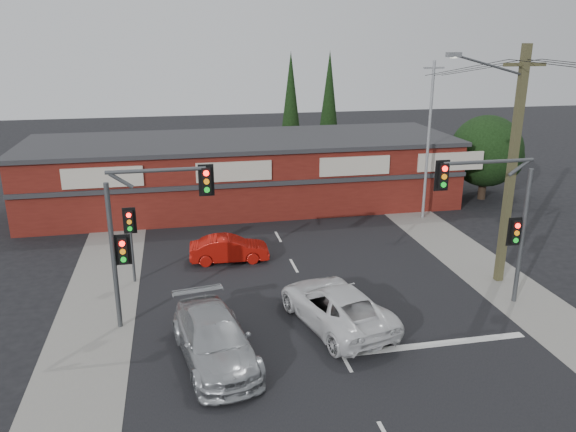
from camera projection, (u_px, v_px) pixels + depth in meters
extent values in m
plane|color=black|center=(330.00, 333.00, 20.34)|extent=(120.00, 120.00, 0.00)
cube|color=black|center=(300.00, 277.00, 25.00)|extent=(14.00, 70.00, 0.01)
cube|color=gray|center=(102.00, 294.00, 23.40)|extent=(3.00, 70.00, 0.02)
cube|color=gray|center=(475.00, 263.00, 26.60)|extent=(3.00, 70.00, 0.02)
cube|color=silver|center=(438.00, 344.00, 19.59)|extent=(6.50, 0.35, 0.01)
imported|color=silver|center=(336.00, 305.00, 20.75)|extent=(3.82, 5.97, 1.53)
imported|color=#AFB3B5|center=(215.00, 339.00, 18.41)|extent=(3.02, 5.64, 1.55)
imported|color=#B0120A|center=(229.00, 249.00, 26.65)|extent=(3.79, 1.47, 1.23)
cube|color=silver|center=(344.00, 359.00, 18.68)|extent=(0.12, 1.60, 0.01)
cube|color=silver|center=(315.00, 304.00, 22.46)|extent=(0.12, 1.60, 0.01)
cube|color=silver|center=(294.00, 266.00, 26.25)|extent=(0.12, 1.60, 0.01)
cube|color=silver|center=(278.00, 237.00, 30.03)|extent=(0.12, 1.60, 0.01)
cube|color=silver|center=(266.00, 214.00, 33.82)|extent=(0.12, 1.60, 0.01)
cube|color=#551611|center=(243.00, 173.00, 35.40)|extent=(26.00, 8.00, 4.00)
cube|color=#2D2D30|center=(243.00, 140.00, 34.76)|extent=(26.40, 8.40, 0.25)
cube|color=beige|center=(103.00, 177.00, 29.77)|extent=(4.20, 0.12, 1.10)
cube|color=beige|center=(234.00, 171.00, 31.09)|extent=(4.20, 0.12, 1.10)
cube|color=beige|center=(355.00, 166.00, 32.41)|extent=(4.20, 0.12, 1.10)
cube|color=beige|center=(451.00, 162.00, 33.54)|extent=(4.20, 0.12, 1.10)
cube|color=#2D2D30|center=(252.00, 185.00, 31.48)|extent=(26.00, 0.15, 0.25)
cylinder|color=#2D2116|center=(482.00, 186.00, 36.79)|extent=(0.50, 0.50, 1.80)
sphere|color=black|center=(486.00, 151.00, 36.09)|extent=(4.60, 4.60, 4.60)
sphere|color=black|center=(498.00, 158.00, 37.52)|extent=(3.40, 3.40, 3.40)
sphere|color=black|center=(456.00, 161.00, 37.42)|extent=(2.80, 2.80, 2.80)
cylinder|color=#2D2116|center=(291.00, 162.00, 43.08)|extent=(0.24, 0.24, 2.00)
cone|color=black|center=(291.00, 103.00, 41.71)|extent=(1.80, 1.80, 7.50)
cylinder|color=#2D2116|center=(328.00, 155.00, 45.61)|extent=(0.24, 0.24, 2.00)
cone|color=black|center=(329.00, 99.00, 44.23)|extent=(1.80, 1.80, 7.50)
cylinder|color=#47494C|center=(113.00, 258.00, 19.95)|extent=(0.18, 0.18, 5.50)
cylinder|color=#47494C|center=(156.00, 170.00, 19.32)|extent=(3.40, 0.14, 0.14)
cylinder|color=#47494C|center=(121.00, 181.00, 19.19)|extent=(0.82, 0.14, 0.63)
cube|color=black|center=(206.00, 181.00, 19.78)|extent=(0.32, 0.22, 0.95)
cube|color=black|center=(206.00, 180.00, 19.84)|extent=(0.55, 0.04, 1.15)
cylinder|color=#FF0C07|center=(206.00, 173.00, 19.56)|extent=(0.20, 0.06, 0.20)
cylinder|color=orange|center=(207.00, 182.00, 19.66)|extent=(0.20, 0.06, 0.20)
cylinder|color=#0CE526|center=(207.00, 190.00, 19.75)|extent=(0.20, 0.06, 0.20)
cube|color=black|center=(123.00, 250.00, 19.94)|extent=(0.32, 0.22, 0.95)
cube|color=black|center=(123.00, 250.00, 20.00)|extent=(0.55, 0.04, 1.15)
cylinder|color=#FF0C07|center=(122.00, 244.00, 19.72)|extent=(0.20, 0.06, 0.20)
cylinder|color=orange|center=(123.00, 252.00, 19.82)|extent=(0.20, 0.06, 0.20)
cylinder|color=#0CE526|center=(123.00, 260.00, 19.91)|extent=(0.20, 0.06, 0.20)
cylinder|color=#47494C|center=(522.00, 237.00, 21.94)|extent=(0.18, 0.18, 5.50)
cylinder|color=#47494C|center=(489.00, 162.00, 20.65)|extent=(3.60, 0.14, 0.14)
cylinder|color=#47494C|center=(519.00, 168.00, 20.98)|extent=(0.82, 0.14, 0.63)
cube|color=black|center=(443.00, 176.00, 20.45)|extent=(0.32, 0.22, 0.95)
cube|color=black|center=(442.00, 175.00, 20.51)|extent=(0.55, 0.04, 1.15)
cylinder|color=#FF0C07|center=(445.00, 169.00, 20.23)|extent=(0.20, 0.06, 0.20)
cylinder|color=orange|center=(444.00, 177.00, 20.32)|extent=(0.20, 0.06, 0.20)
cylinder|color=#0CE526|center=(444.00, 185.00, 20.42)|extent=(0.20, 0.06, 0.20)
cube|color=black|center=(515.00, 232.00, 21.79)|extent=(0.32, 0.22, 0.95)
cube|color=black|center=(514.00, 231.00, 21.86)|extent=(0.55, 0.04, 1.15)
cylinder|color=#FF0C07|center=(518.00, 226.00, 21.58)|extent=(0.20, 0.06, 0.20)
cylinder|color=orange|center=(517.00, 233.00, 21.67)|extent=(0.20, 0.06, 0.20)
cylinder|color=#0CE526|center=(516.00, 240.00, 21.76)|extent=(0.20, 0.06, 0.20)
cylinder|color=#47494C|center=(132.00, 250.00, 24.12)|extent=(0.12, 0.12, 3.00)
cube|color=black|center=(129.00, 221.00, 23.72)|extent=(0.32, 0.22, 0.95)
cube|color=black|center=(130.00, 221.00, 23.79)|extent=(0.55, 0.04, 1.15)
cylinder|color=#FF0C07|center=(129.00, 215.00, 23.51)|extent=(0.20, 0.06, 0.20)
cylinder|color=orange|center=(129.00, 222.00, 23.60)|extent=(0.20, 0.06, 0.20)
cylinder|color=#0CE526|center=(130.00, 229.00, 23.69)|extent=(0.20, 0.06, 0.20)
cube|color=#4E4A2C|center=(512.00, 169.00, 23.21)|extent=(0.30, 0.30, 10.00)
cube|color=#4E4A2C|center=(525.00, 65.00, 21.92)|extent=(1.80, 0.14, 0.14)
cylinder|color=#47494C|center=(490.00, 65.00, 21.48)|extent=(3.23, 0.39, 0.89)
cube|color=slate|center=(454.00, 55.00, 20.91)|extent=(0.55, 0.25, 0.18)
cylinder|color=silver|center=(454.00, 57.00, 20.95)|extent=(0.28, 0.28, 0.05)
cylinder|color=gray|center=(428.00, 142.00, 31.85)|extent=(0.16, 0.16, 9.00)
cube|color=gray|center=(434.00, 68.00, 30.60)|extent=(1.20, 0.10, 0.10)
cylinder|color=black|center=(460.00, 69.00, 26.18)|extent=(0.73, 9.01, 1.22)
cylinder|color=black|center=(472.00, 69.00, 26.29)|extent=(0.52, 9.00, 1.22)
cylinder|color=black|center=(483.00, 69.00, 26.40)|extent=(0.31, 9.00, 1.22)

